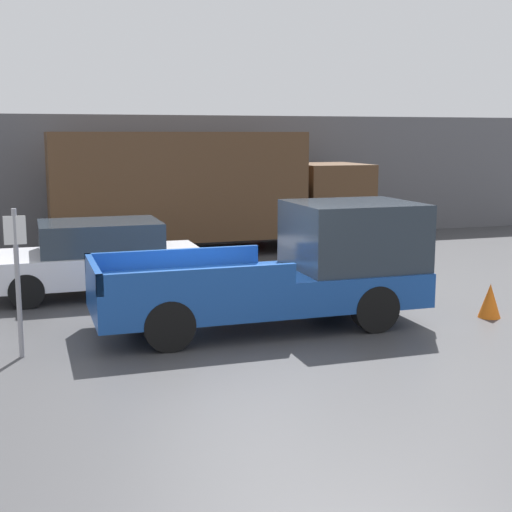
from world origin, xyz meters
The scene contains 8 objects.
ground_plane centered at (0.00, 0.00, 0.00)m, with size 60.00×60.00×0.00m, color #3D3D3F.
building_wall centered at (0.00, 10.06, 1.85)m, with size 28.00×0.15×3.70m.
pickup_truck centered at (1.24, 0.08, 0.94)m, with size 5.42×2.00×2.02m.
car centered at (-1.67, 3.45, 0.74)m, with size 4.24×1.97×1.45m.
delivery_truck centered at (1.58, 7.82, 1.73)m, with size 8.62×2.43×3.21m.
parking_sign centered at (-3.12, -0.44, 1.21)m, with size 0.30×0.07×2.13m.
newspaper_box centered at (3.71, 9.74, 0.54)m, with size 0.45×0.40×1.07m.
traffic_cone centered at (4.63, -0.59, 0.30)m, with size 0.39×0.39×0.60m.
Camera 1 is at (-2.95, -10.80, 3.14)m, focal length 50.00 mm.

